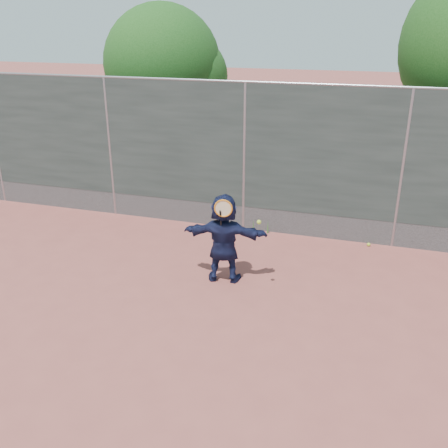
# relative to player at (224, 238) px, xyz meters

# --- Properties ---
(ground) EXTENTS (80.00, 80.00, 0.00)m
(ground) POSITION_rel_player_xyz_m (-0.26, -1.25, -0.76)
(ground) COLOR #9E4C42
(ground) RESTS_ON ground
(player) EXTENTS (1.45, 0.62, 1.52)m
(player) POSITION_rel_player_xyz_m (0.00, 0.00, 0.00)
(player) COLOR #161C3E
(player) RESTS_ON ground
(ball_ground) EXTENTS (0.07, 0.07, 0.07)m
(ball_ground) POSITION_rel_player_xyz_m (2.30, 2.10, -0.72)
(ball_ground) COLOR #BBDC31
(ball_ground) RESTS_ON ground
(fence) EXTENTS (20.00, 0.06, 3.03)m
(fence) POSITION_rel_player_xyz_m (-0.26, 2.25, 0.82)
(fence) COLOR #38423D
(fence) RESTS_ON ground
(swing_action) EXTENTS (0.78, 0.22, 0.51)m
(swing_action) POSITION_rel_player_xyz_m (0.11, -0.21, 0.57)
(swing_action) COLOR orange
(swing_action) RESTS_ON ground
(tree_left) EXTENTS (3.15, 3.00, 4.53)m
(tree_left) POSITION_rel_player_xyz_m (-3.11, 5.30, 2.18)
(tree_left) COLOR #382314
(tree_left) RESTS_ON ground
(weed_clump) EXTENTS (0.68, 0.07, 0.30)m
(weed_clump) POSITION_rel_player_xyz_m (0.03, 2.13, -0.62)
(weed_clump) COLOR #387226
(weed_clump) RESTS_ON ground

